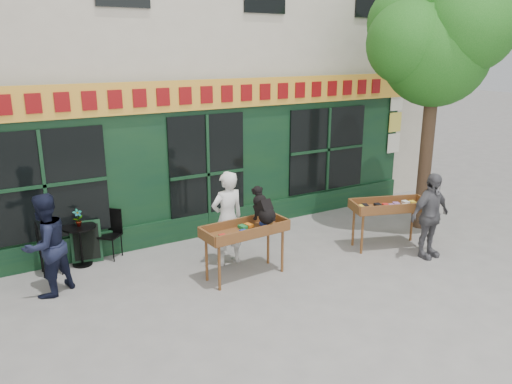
# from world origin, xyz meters

# --- Properties ---
(ground) EXTENTS (80.00, 80.00, 0.00)m
(ground) POSITION_xyz_m (0.00, 0.00, 0.00)
(ground) COLOR slate
(ground) RESTS_ON ground
(building) EXTENTS (14.00, 7.26, 10.00)m
(building) POSITION_xyz_m (0.00, 5.97, 4.97)
(building) COLOR beige
(building) RESTS_ON ground
(street_tree) EXTENTS (3.05, 2.90, 5.60)m
(street_tree) POSITION_xyz_m (4.34, 0.36, 4.11)
(street_tree) COLOR #382619
(street_tree) RESTS_ON ground
(book_cart_center) EXTENTS (1.53, 0.70, 0.99)m
(book_cart_center) POSITION_xyz_m (-0.36, 0.12, 0.82)
(book_cart_center) COLOR brown
(book_cart_center) RESTS_ON ground
(dog) EXTENTS (0.37, 0.62, 0.60)m
(dog) POSITION_xyz_m (-0.01, 0.07, 1.29)
(dog) COLOR black
(dog) RESTS_ON book_cart_center
(woman) EXTENTS (0.67, 0.46, 1.78)m
(woman) POSITION_xyz_m (-0.36, 0.77, 0.89)
(woman) COLOR white
(woman) RESTS_ON ground
(book_cart_right) EXTENTS (1.62, 1.08, 0.99)m
(book_cart_right) POSITION_xyz_m (2.79, -0.19, 0.82)
(book_cart_right) COLOR brown
(book_cart_right) RESTS_ON ground
(man_right) EXTENTS (0.98, 0.42, 1.66)m
(man_right) POSITION_xyz_m (3.09, -0.94, 0.83)
(man_right) COLOR #545458
(man_right) RESTS_ON ground
(bistro_table) EXTENTS (0.60, 0.60, 0.76)m
(bistro_table) POSITION_xyz_m (-2.73, 2.09, 0.54)
(bistro_table) COLOR black
(bistro_table) RESTS_ON ground
(bistro_chair_left) EXTENTS (0.38, 0.37, 0.95)m
(bistro_chair_left) POSITION_xyz_m (-3.37, 2.00, 0.56)
(bistro_chair_left) COLOR black
(bistro_chair_left) RESTS_ON ground
(bistro_chair_right) EXTENTS (0.51, 0.51, 0.95)m
(bistro_chair_right) POSITION_xyz_m (-2.11, 2.21, 0.56)
(bistro_chair_right) COLOR black
(bistro_chair_right) RESTS_ON ground
(potted_plant) EXTENTS (0.19, 0.15, 0.33)m
(potted_plant) POSITION_xyz_m (-2.73, 2.09, 0.93)
(potted_plant) COLOR gray
(potted_plant) RESTS_ON bistro_table
(man_left) EXTENTS (1.05, 0.99, 1.71)m
(man_left) POSITION_xyz_m (-3.43, 1.19, 0.85)
(man_left) COLOR black
(man_left) RESTS_ON ground
(chalkboard) EXTENTS (0.58, 0.28, 0.79)m
(chalkboard) POSITION_xyz_m (-2.61, 2.19, 0.40)
(chalkboard) COLOR black
(chalkboard) RESTS_ON ground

